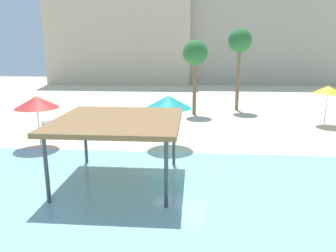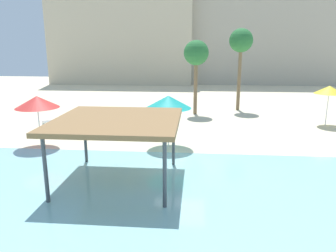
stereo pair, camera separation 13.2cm
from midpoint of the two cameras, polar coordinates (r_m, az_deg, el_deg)
ground_plane at (r=15.33m, az=1.73°, el=-6.59°), size 80.00×80.00×0.00m
lagoon_water at (r=10.57m, az=0.25°, el=-16.52°), size 44.00×13.50×0.04m
shade_pavilion at (r=12.83m, az=-8.97°, el=0.64°), size 4.79×4.79×2.61m
beach_umbrella_red_0 at (r=18.60m, az=-22.04°, el=3.86°), size 2.27×2.27×2.75m
beach_umbrella_teal_1 at (r=17.19m, az=-0.17°, el=4.20°), size 2.42×2.42×2.80m
beach_umbrella_yellow_3 at (r=24.56m, az=25.88°, el=5.70°), size 1.92×1.92×2.70m
lounge_chair_2 at (r=21.67m, az=-20.41°, el=-0.38°), size 1.43×1.95×0.74m
palm_tree_0 at (r=27.84m, az=12.21°, el=13.96°), size 1.90×1.90×6.63m
palm_tree_1 at (r=25.64m, az=4.59°, el=12.28°), size 1.90×1.90×5.70m
hotel_block_0 at (r=49.57m, az=-7.88°, el=16.27°), size 19.42×9.90×14.87m
hotel_block_1 at (r=49.72m, az=14.17°, el=16.67°), size 22.78×8.07×16.06m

